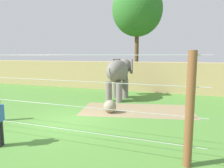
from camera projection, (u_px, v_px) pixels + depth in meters
ground_plane at (69, 122)px, 9.73m from camera, size 120.00×120.00×0.00m
dirt_patch at (137, 110)px, 11.88m from camera, size 6.77×4.39×0.01m
embankment_wall at (127, 76)px, 18.92m from camera, size 36.00×1.80×2.51m
elephant at (119, 73)px, 14.68m from camera, size 1.63×3.86×2.86m
enrichment_ball at (110, 106)px, 11.30m from camera, size 0.70×0.70×0.70m
cable_fence at (35, 97)px, 7.43m from camera, size 11.44×0.24×3.26m
tree_left_of_centre at (137, 10)px, 21.84m from camera, size 5.30×5.30×10.63m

